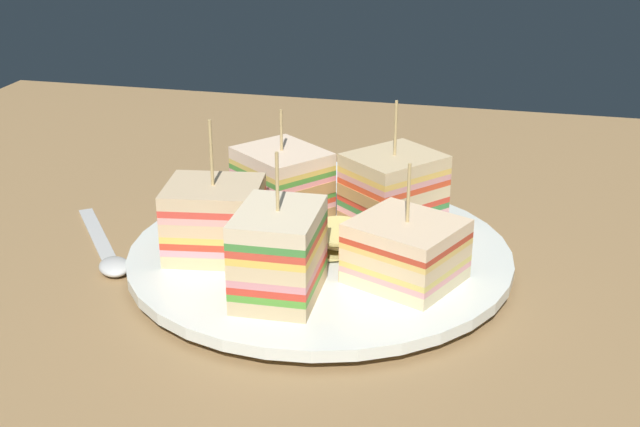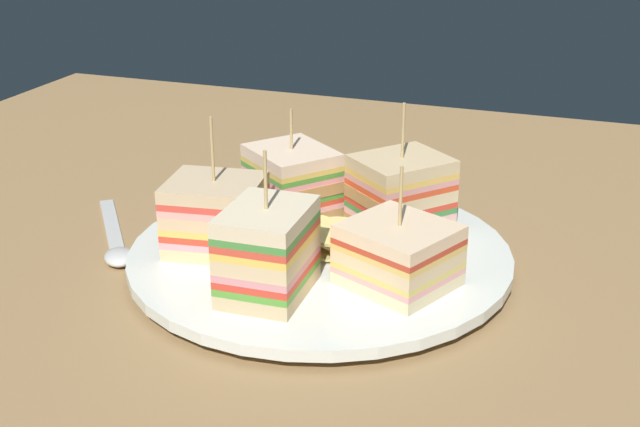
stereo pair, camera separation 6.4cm
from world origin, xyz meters
The scene contains 10 objects.
ground_plane centered at (0.00, 0.00, -0.90)cm, with size 112.32×98.25×1.80cm, color #9B774B.
plate centered at (0.00, 0.00, 0.94)cm, with size 29.47×29.47×1.56cm.
sandwich_wedge_0 centered at (-7.06, 3.56, 3.81)cm, with size 9.09×8.78×8.82cm.
sandwich_wedge_1 centered at (-4.58, -6.45, 4.50)cm, with size 9.09×9.23×10.39cm.
sandwich_wedge_2 centered at (4.75, -6.33, 4.35)cm, with size 9.21×9.01×9.08cm.
sandwich_wedge_3 centered at (7.51, 2.49, 4.33)cm, with size 7.88×7.03×10.56cm.
sandwich_wedge_4 centered at (0.98, 7.85, 4.70)cm, with size 5.53×7.24×10.40cm.
chip_pile centered at (-0.54, -0.06, 2.83)cm, with size 7.85×6.51×2.26cm.
spoon centered at (16.61, 2.58, 0.38)cm, with size 10.63×13.25×1.00cm.
napkin centered at (5.29, -18.56, 0.25)cm, with size 13.37×11.23×0.50cm, color white.
Camera 1 is at (-13.83, 57.76, 29.35)cm, focal length 47.70 mm.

